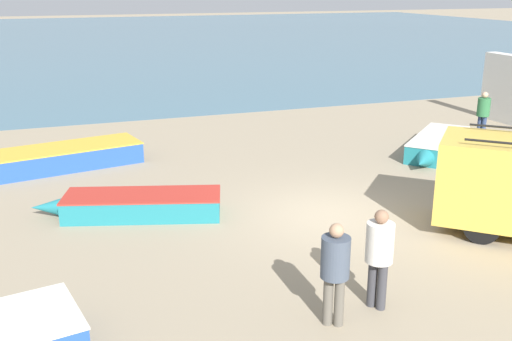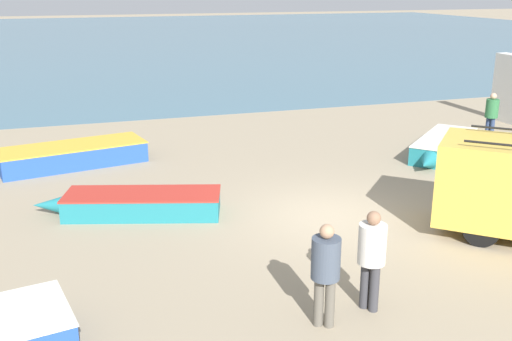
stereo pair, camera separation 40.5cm
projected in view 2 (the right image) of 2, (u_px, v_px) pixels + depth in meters
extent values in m
plane|color=gray|center=(332.00, 217.00, 14.20)|extent=(200.00, 200.00, 0.00)
cube|color=#477084|center=(117.00, 37.00, 61.38)|extent=(120.00, 80.00, 0.01)
cylinder|color=black|center=(487.00, 204.00, 13.98)|extent=(0.70, 0.67, 0.75)
cylinder|color=black|center=(481.00, 229.00, 12.55)|extent=(0.70, 0.67, 0.75)
cube|color=#1E757F|center=(143.00, 204.00, 14.29)|extent=(3.83, 2.20, 0.50)
cone|color=#1E757F|center=(50.00, 205.00, 14.24)|extent=(0.90, 0.69, 0.48)
cube|color=#B22D23|center=(143.00, 197.00, 14.24)|extent=(0.51, 1.12, 0.05)
cube|color=#B22D23|center=(142.00, 194.00, 14.21)|extent=(3.87, 2.23, 0.04)
cube|color=#1E757F|center=(444.00, 146.00, 19.25)|extent=(3.50, 3.33, 0.57)
cone|color=#1E757F|center=(427.00, 163.00, 17.48)|extent=(0.94, 0.92, 0.54)
cube|color=silver|center=(445.00, 140.00, 19.19)|extent=(0.95, 1.03, 0.05)
cube|color=silver|center=(445.00, 137.00, 19.16)|extent=(3.53, 3.36, 0.04)
cube|color=#234CA3|center=(73.00, 156.00, 18.18)|extent=(4.47, 2.37, 0.59)
cube|color=gold|center=(72.00, 148.00, 18.11)|extent=(0.48, 1.44, 0.05)
cube|color=gold|center=(72.00, 146.00, 18.08)|extent=(4.51, 2.39, 0.04)
cylinder|color=#5B564C|center=(319.00, 301.00, 9.59)|extent=(0.16, 0.16, 0.86)
cylinder|color=#5B564C|center=(330.00, 303.00, 9.55)|extent=(0.16, 0.16, 0.86)
cylinder|color=#424C5B|center=(326.00, 258.00, 9.34)|extent=(0.46, 0.46, 0.68)
sphere|color=tan|center=(327.00, 231.00, 9.20)|extent=(0.23, 0.23, 0.23)
cylinder|color=navy|center=(487.00, 128.00, 21.14)|extent=(0.15, 0.15, 0.81)
cylinder|color=navy|center=(492.00, 129.00, 21.01)|extent=(0.15, 0.15, 0.81)
cylinder|color=#2D6B3D|center=(492.00, 108.00, 20.86)|extent=(0.44, 0.44, 0.64)
sphere|color=tan|center=(494.00, 96.00, 20.73)|extent=(0.22, 0.22, 0.22)
cylinder|color=#38383D|center=(365.00, 284.00, 10.12)|extent=(0.16, 0.16, 0.86)
cylinder|color=#38383D|center=(374.00, 288.00, 10.01)|extent=(0.16, 0.16, 0.86)
cylinder|color=silver|center=(372.00, 244.00, 9.83)|extent=(0.47, 0.47, 0.68)
sphere|color=#8C664C|center=(374.00, 218.00, 9.70)|extent=(0.23, 0.23, 0.23)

